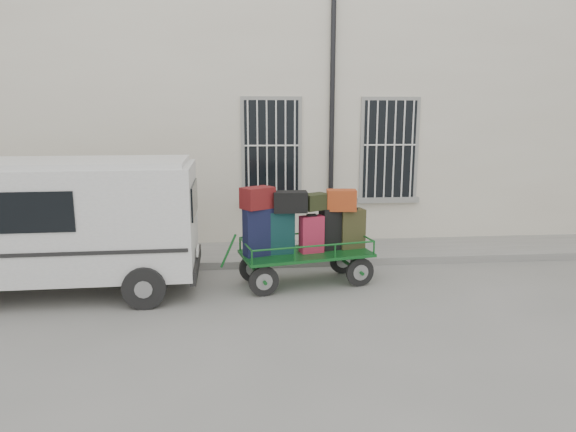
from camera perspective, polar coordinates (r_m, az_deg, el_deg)
The scene contains 5 objects.
ground at distance 9.15m, azimuth 1.93°, elevation -8.23°, with size 80.00×80.00×0.00m, color slate.
building at distance 14.09m, azimuth -0.86°, elevation 11.07°, with size 24.00×5.15×6.00m.
sidewalk at distance 11.21m, azimuth 0.51°, elevation -4.12°, with size 24.00×1.70×0.15m, color slate.
luggage_cart at distance 9.22m, azimuth 1.71°, elevation -1.69°, with size 2.78×1.49×1.81m.
van at distance 9.52m, azimuth -23.96°, elevation -0.21°, with size 4.63×2.19×2.30m.
Camera 1 is at (-1.11, -8.55, 3.06)m, focal length 32.00 mm.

